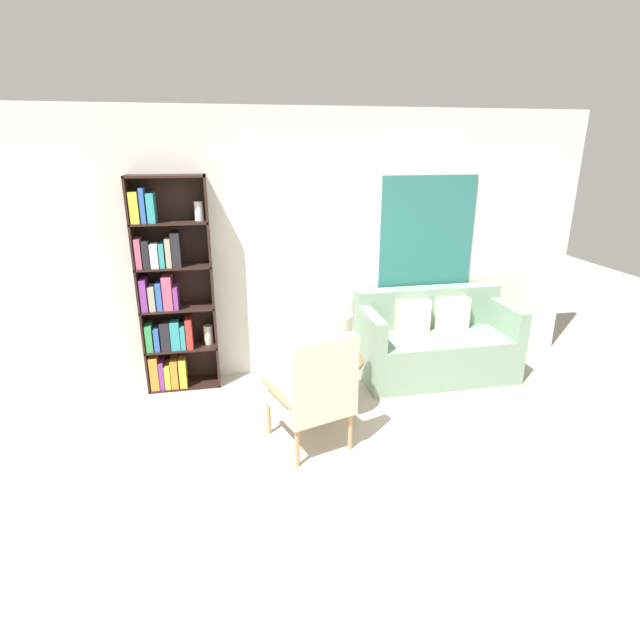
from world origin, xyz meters
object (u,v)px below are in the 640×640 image
object	(u,v)px
armchair	(316,389)
side_table	(331,364)
couch	(434,343)
bookshelf	(169,297)
table_lamp	(335,329)

from	to	relation	value
armchair	side_table	size ratio (longest dim) A/B	1.68
couch	armchair	bearing A→B (deg)	-142.48
bookshelf	couch	distance (m)	2.78
bookshelf	side_table	xyz separation A→B (m)	(1.43, -0.85, -0.47)
side_table	table_lamp	size ratio (longest dim) A/B	1.54
armchair	bookshelf	bearing A→B (deg)	130.14
armchair	couch	size ratio (longest dim) A/B	0.62
couch	side_table	world-z (taller)	couch
bookshelf	couch	world-z (taller)	bookshelf
couch	side_table	xyz separation A→B (m)	(-1.27, -0.62, 0.14)
couch	table_lamp	bearing A→B (deg)	-156.37
armchair	table_lamp	size ratio (longest dim) A/B	2.59
armchair	couch	bearing A→B (deg)	37.52
side_table	table_lamp	distance (m)	0.31
armchair	side_table	xyz separation A→B (m)	(0.24, 0.55, -0.05)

